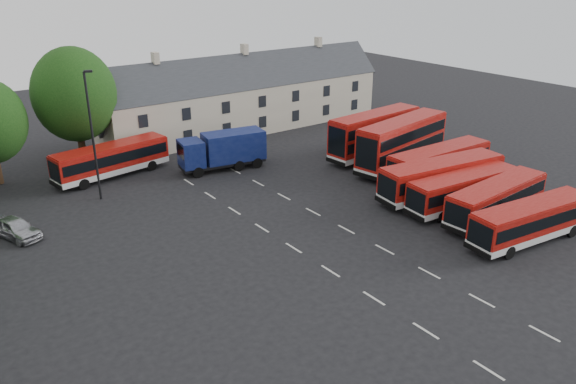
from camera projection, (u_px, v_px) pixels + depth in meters
name	position (u px, v px, depth m)	size (l,w,h in m)	color
ground	(311.00, 259.00, 38.12)	(140.00, 140.00, 0.00)	black
lane_markings	(321.00, 238.00, 40.98)	(5.15, 33.80, 0.01)	beige
terrace_houses	(246.00, 97.00, 66.68)	(35.70, 7.13, 10.06)	beige
bus_row_a	(532.00, 219.00, 39.90)	(10.66, 3.64, 2.95)	silver
bus_row_b	(497.00, 198.00, 43.50)	(10.61, 3.00, 2.97)	silver
bus_row_c	(464.00, 188.00, 45.36)	(10.66, 3.43, 2.96)	silver
bus_row_d	(442.00, 176.00, 47.42)	(11.90, 4.28, 3.29)	silver
bus_row_e	(439.00, 161.00, 51.22)	(11.18, 2.85, 3.15)	silver
bus_dd_south	(402.00, 141.00, 54.27)	(11.95, 4.61, 4.78)	silver
bus_dd_north	(375.00, 132.00, 57.45)	(11.42, 3.52, 4.61)	silver
bus_north	(111.00, 158.00, 52.19)	(11.13, 4.09, 3.08)	silver
box_truck	(223.00, 149.00, 54.06)	(8.56, 3.96, 3.60)	black
silver_car	(15.00, 228.00, 40.86)	(1.82, 4.52, 1.54)	#A9ABB1
lamppost	(92.00, 133.00, 45.65)	(0.75, 0.49, 10.91)	black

